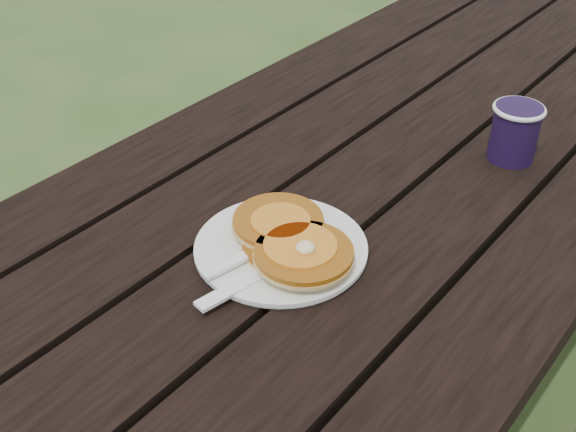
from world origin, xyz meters
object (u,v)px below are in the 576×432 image
Objects in this scene: picnic_table at (382,317)px; coffee_cup at (515,129)px; pancake_stack at (291,240)px; plate at (281,249)px.

coffee_cup reaches higher than picnic_table.
pancake_stack reaches higher than picnic_table.
pancake_stack is 0.43m from coffee_cup.
coffee_cup is at bearing 73.82° from pancake_stack.
pancake_stack is (0.04, -0.33, 0.41)m from picnic_table.
picnic_table is 8.06× the size of plate.
picnic_table is 9.31× the size of pancake_stack.
plate is 0.44m from coffee_cup.
plate is at bearing -107.91° from coffee_cup.
plate is 2.45× the size of coffee_cup.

